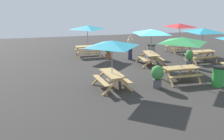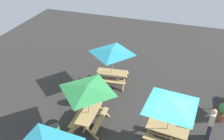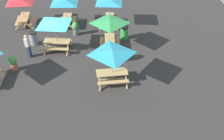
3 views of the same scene
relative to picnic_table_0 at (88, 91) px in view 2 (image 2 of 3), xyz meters
The scene contains 7 objects.
picnic_table_0 is the anchor object (origin of this frame).
picnic_table_1 3.68m from the picnic_table_0, ahead, with size 2.21×2.21×2.34m.
picnic_table_3 3.64m from the picnic_table_0, 88.20° to the right, with size 2.82×2.82×2.34m.
trash_bin_green 2.34m from the picnic_table_0, 142.05° to the left, with size 0.59×0.59×0.98m.
potted_plant_1 2.14m from the picnic_table_0, 19.21° to the left, with size 0.60×0.60×1.09m.
potted_plant_2 6.64m from the picnic_table_0, 68.64° to the right, with size 0.49×0.49×1.01m.
person_standing 5.59m from the picnic_table_0, 80.54° to the right, with size 0.40×0.28×1.67m.
Camera 2 is at (-8.11, -0.32, 8.62)m, focal length 40.00 mm.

